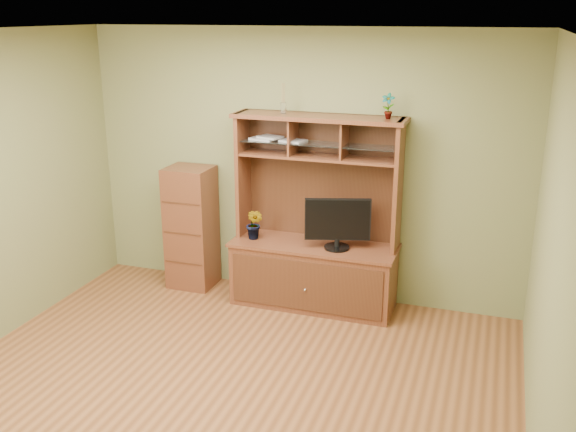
% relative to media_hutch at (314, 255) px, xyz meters
% --- Properties ---
extents(room, '(4.54, 4.04, 2.74)m').
position_rel_media_hutch_xyz_m(room, '(-0.24, -1.73, 0.83)').
color(room, brown).
rests_on(room, ground).
extents(media_hutch, '(1.66, 0.61, 1.90)m').
position_rel_media_hutch_xyz_m(media_hutch, '(0.00, 0.00, 0.00)').
color(media_hutch, '#4C2515').
rests_on(media_hutch, room).
extents(monitor, '(0.62, 0.24, 0.50)m').
position_rel_media_hutch_xyz_m(monitor, '(0.25, -0.08, 0.39)').
color(monitor, black).
rests_on(monitor, media_hutch).
extents(orchid_plant, '(0.21, 0.18, 0.32)m').
position_rel_media_hutch_xyz_m(orchid_plant, '(-0.60, -0.08, 0.29)').
color(orchid_plant, '#2D6021').
rests_on(orchid_plant, media_hutch).
extents(top_plant, '(0.13, 0.09, 0.23)m').
position_rel_media_hutch_xyz_m(top_plant, '(0.65, 0.08, 1.49)').
color(top_plant, '#366824').
rests_on(top_plant, media_hutch).
extents(reed_diffuser, '(0.06, 0.06, 0.29)m').
position_rel_media_hutch_xyz_m(reed_diffuser, '(-0.35, 0.08, 1.49)').
color(reed_diffuser, silver).
rests_on(reed_diffuser, media_hutch).
extents(magazines, '(0.57, 0.23, 0.04)m').
position_rel_media_hutch_xyz_m(magazines, '(-0.44, 0.08, 1.13)').
color(magazines, '#9E9EA2').
rests_on(magazines, media_hutch).
extents(side_cabinet, '(0.46, 0.42, 1.30)m').
position_rel_media_hutch_xyz_m(side_cabinet, '(-1.37, 0.04, 0.13)').
color(side_cabinet, '#4C2515').
rests_on(side_cabinet, room).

